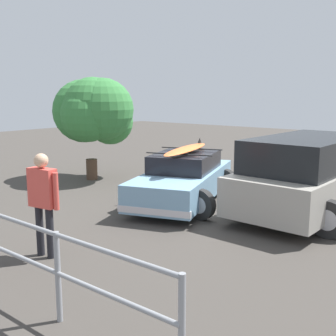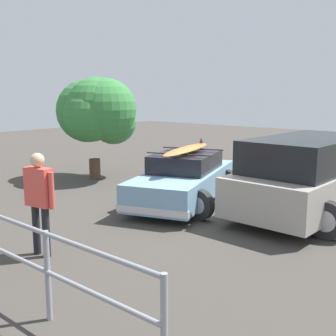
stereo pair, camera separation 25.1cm
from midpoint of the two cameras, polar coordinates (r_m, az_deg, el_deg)
ground_plane at (r=10.46m, az=5.50°, el=-4.86°), size 44.00×44.00×0.02m
sedan_car at (r=10.43m, az=2.89°, el=-1.43°), size 3.00×4.39×1.51m
suv_car at (r=9.86m, az=19.20°, el=-0.91°), size 2.75×4.60×1.74m
person_bystander at (r=7.18m, az=-16.10°, el=-3.51°), size 0.67×0.27×1.74m
bush_near_left at (r=13.24m, az=-9.05°, el=7.54°), size 2.83×2.47×3.16m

